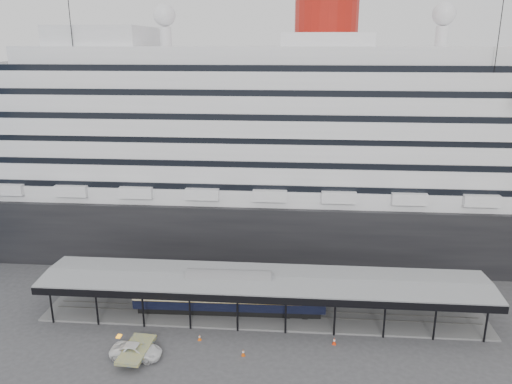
% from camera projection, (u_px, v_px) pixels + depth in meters
% --- Properties ---
extents(ground, '(200.00, 200.00, 0.00)m').
position_uv_depth(ground, '(261.00, 336.00, 59.23)').
color(ground, '#3A3A3C').
rests_on(ground, ground).
extents(cruise_ship, '(130.00, 30.00, 43.90)m').
position_uv_depth(cruise_ship, '(275.00, 135.00, 84.50)').
color(cruise_ship, black).
rests_on(cruise_ship, ground).
extents(platform_canopy, '(56.00, 9.18, 5.30)m').
position_uv_depth(platform_canopy, '(264.00, 298.00, 63.33)').
color(platform_canopy, slate).
rests_on(platform_canopy, ground).
extents(port_truck, '(5.82, 3.00, 1.57)m').
position_uv_depth(port_truck, '(136.00, 351.00, 55.01)').
color(port_truck, white).
rests_on(port_truck, ground).
extents(pullman_carriage, '(24.41, 3.67, 23.91)m').
position_uv_depth(pullman_carriage, '(229.00, 293.00, 63.52)').
color(pullman_carriage, black).
rests_on(pullman_carriage, ground).
extents(traffic_cone_left, '(0.39, 0.39, 0.75)m').
position_uv_depth(traffic_cone_left, '(200.00, 337.00, 58.29)').
color(traffic_cone_left, '#F5610D').
rests_on(traffic_cone_left, ground).
extents(traffic_cone_mid, '(0.52, 0.52, 0.79)m').
position_uv_depth(traffic_cone_mid, '(243.00, 353.00, 55.39)').
color(traffic_cone_mid, '#D04E0B').
rests_on(traffic_cone_mid, ground).
extents(traffic_cone_right, '(0.51, 0.51, 0.85)m').
position_uv_depth(traffic_cone_right, '(334.00, 341.00, 57.50)').
color(traffic_cone_right, '#F8380D').
rests_on(traffic_cone_right, ground).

